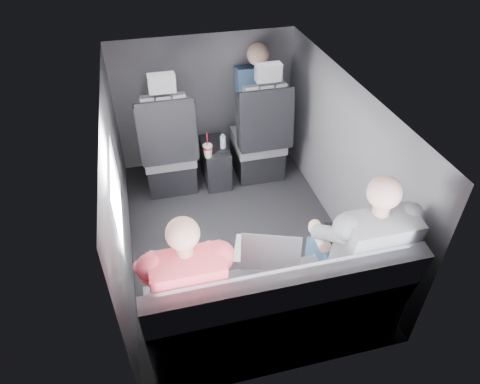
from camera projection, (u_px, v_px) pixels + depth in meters
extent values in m
plane|color=black|center=(236.00, 236.00, 3.76)|extent=(2.60, 2.60, 0.00)
plane|color=#B2B2AD|center=(235.00, 93.00, 2.92)|extent=(2.60, 2.60, 0.00)
cube|color=#56565B|center=(118.00, 190.00, 3.17)|extent=(0.02, 2.60, 1.35)
cube|color=#56565B|center=(342.00, 158.00, 3.51)|extent=(0.02, 2.60, 1.35)
cube|color=#56565B|center=(205.00, 101.00, 4.33)|extent=(1.80, 0.02, 1.35)
cube|color=#56565B|center=(291.00, 306.00, 2.35)|extent=(1.80, 0.02, 1.35)
cube|color=white|center=(116.00, 190.00, 2.80)|extent=(0.02, 0.75, 0.42)
cube|color=black|center=(266.00, 113.00, 3.86)|extent=(0.35, 0.11, 0.59)
cube|color=black|center=(171.00, 171.00, 4.28)|extent=(0.46, 0.48, 0.30)
cube|color=slate|center=(169.00, 152.00, 4.12)|extent=(0.48, 0.46, 0.14)
cube|color=slate|center=(167.00, 129.00, 3.74)|extent=(0.38, 0.18, 0.61)
cube|color=black|center=(142.00, 135.00, 3.72)|extent=(0.08, 0.21, 0.53)
cube|color=black|center=(192.00, 129.00, 3.80)|extent=(0.08, 0.21, 0.53)
cube|color=black|center=(168.00, 133.00, 3.70)|extent=(0.50, 0.11, 0.58)
cube|color=slate|center=(162.00, 83.00, 3.44)|extent=(0.22, 0.10, 0.15)
cube|color=black|center=(257.00, 159.00, 4.45)|extent=(0.46, 0.48, 0.30)
cube|color=slate|center=(258.00, 140.00, 4.30)|extent=(0.48, 0.46, 0.14)
cube|color=slate|center=(265.00, 117.00, 3.92)|extent=(0.38, 0.18, 0.61)
cube|color=black|center=(242.00, 122.00, 3.89)|extent=(0.08, 0.21, 0.53)
cube|color=black|center=(288.00, 117.00, 3.98)|extent=(0.08, 0.21, 0.53)
cube|color=black|center=(267.00, 121.00, 3.87)|extent=(0.50, 0.11, 0.58)
cube|color=slate|center=(268.00, 72.00, 3.61)|extent=(0.22, 0.10, 0.15)
cube|color=black|center=(215.00, 163.00, 4.31)|extent=(0.24, 0.48, 0.40)
cylinder|color=black|center=(212.00, 152.00, 4.08)|extent=(0.09, 0.09, 0.01)
cylinder|color=black|center=(223.00, 151.00, 4.10)|extent=(0.09, 0.09, 0.01)
cube|color=slate|center=(272.00, 315.00, 2.84)|extent=(1.60, 0.50, 0.45)
cube|color=slate|center=(288.00, 299.00, 2.38)|extent=(1.60, 0.17, 0.47)
cylinder|color=red|center=(208.00, 147.00, 3.97)|extent=(0.09, 0.09, 0.02)
cylinder|color=white|center=(207.00, 146.00, 3.96)|extent=(0.09, 0.09, 0.01)
cylinder|color=red|center=(207.00, 138.00, 3.91)|extent=(0.01, 0.01, 0.15)
cylinder|color=#98B3CE|center=(223.00, 143.00, 4.10)|extent=(0.05, 0.05, 0.14)
cylinder|color=#98B3CE|center=(223.00, 136.00, 4.05)|extent=(0.03, 0.03, 0.02)
cube|color=silver|center=(175.00, 267.00, 2.69)|extent=(0.35, 0.26, 0.02)
cube|color=silver|center=(175.00, 268.00, 2.67)|extent=(0.28, 0.15, 0.00)
cube|color=silver|center=(174.00, 258.00, 2.73)|extent=(0.10, 0.06, 0.00)
cube|color=silver|center=(176.00, 272.00, 2.49)|extent=(0.34, 0.09, 0.23)
cube|color=silver|center=(176.00, 271.00, 2.50)|extent=(0.29, 0.08, 0.20)
cube|color=#A9A9AD|center=(263.00, 250.00, 2.80)|extent=(0.43, 0.36, 0.02)
cube|color=silver|center=(263.00, 251.00, 2.79)|extent=(0.33, 0.23, 0.00)
cube|color=#A9A9AD|center=(259.00, 241.00, 2.86)|extent=(0.12, 0.09, 0.00)
cube|color=#A9A9AD|center=(271.00, 253.00, 2.60)|extent=(0.37, 0.19, 0.24)
cube|color=silver|center=(270.00, 253.00, 2.61)|extent=(0.32, 0.16, 0.21)
cube|color=black|center=(350.00, 235.00, 2.91)|extent=(0.39, 0.32, 0.02)
cube|color=black|center=(351.00, 235.00, 2.90)|extent=(0.30, 0.20, 0.00)
cube|color=black|center=(346.00, 227.00, 2.96)|extent=(0.11, 0.08, 0.00)
cube|color=black|center=(363.00, 237.00, 2.73)|extent=(0.34, 0.16, 0.22)
cube|color=silver|center=(362.00, 236.00, 2.74)|extent=(0.30, 0.14, 0.19)
cube|color=#313135|center=(170.00, 292.00, 2.63)|extent=(0.15, 0.43, 0.13)
cube|color=#313135|center=(204.00, 285.00, 2.67)|extent=(0.15, 0.43, 0.13)
cube|color=#313135|center=(170.00, 293.00, 2.98)|extent=(0.13, 0.13, 0.45)
cube|color=#313135|center=(201.00, 287.00, 3.02)|extent=(0.13, 0.13, 0.45)
cube|color=#E84C56|center=(189.00, 288.00, 2.35)|extent=(0.39, 0.27, 0.53)
sphere|color=#DAA188|center=(183.00, 234.00, 2.14)|extent=(0.18, 0.18, 0.18)
cylinder|color=#DAA188|center=(151.00, 268.00, 2.58)|extent=(0.11, 0.27, 0.12)
cylinder|color=#DAA188|center=(215.00, 256.00, 2.66)|extent=(0.11, 0.27, 0.12)
cube|color=navy|center=(335.00, 259.00, 2.84)|extent=(0.16, 0.46, 0.14)
cube|color=navy|center=(367.00, 253.00, 2.88)|extent=(0.16, 0.46, 0.14)
cube|color=navy|center=(316.00, 263.00, 3.20)|extent=(0.14, 0.14, 0.45)
cube|color=navy|center=(345.00, 257.00, 3.25)|extent=(0.14, 0.14, 0.45)
cube|color=slate|center=(373.00, 250.00, 2.55)|extent=(0.42, 0.28, 0.57)
sphere|color=#D8A793|center=(384.00, 193.00, 2.32)|extent=(0.19, 0.19, 0.19)
cylinder|color=#D8A793|center=(320.00, 236.00, 2.78)|extent=(0.12, 0.29, 0.13)
cylinder|color=#D8A793|center=(378.00, 225.00, 2.86)|extent=(0.12, 0.29, 0.13)
cube|color=navy|center=(258.00, 96.00, 4.19)|extent=(0.42, 0.27, 0.60)
sphere|color=#DAA188|center=(258.00, 54.00, 3.96)|extent=(0.21, 0.21, 0.21)
cube|color=navy|center=(255.00, 119.00, 4.42)|extent=(0.35, 0.42, 0.12)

